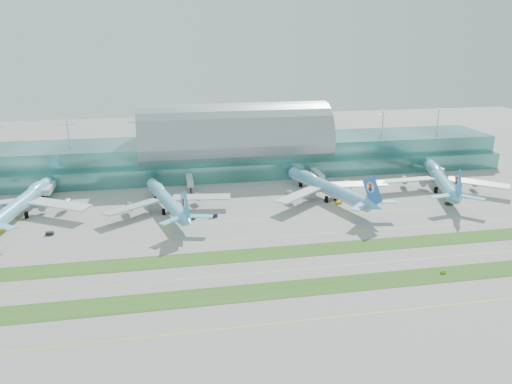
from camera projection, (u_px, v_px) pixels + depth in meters
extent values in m
plane|color=gray|center=(281.00, 255.00, 201.33)|extent=(700.00, 700.00, 0.00)
cube|color=#3D7A75|center=(234.00, 155.00, 319.71)|extent=(340.00, 42.00, 20.00)
cube|color=#3D7A75|center=(240.00, 172.00, 298.84)|extent=(340.00, 8.00, 10.00)
ellipsoid|color=#9EA5A8|center=(234.00, 140.00, 316.62)|extent=(340.00, 46.20, 16.17)
cylinder|color=white|center=(234.00, 127.00, 314.14)|extent=(0.80, 0.80, 16.00)
cube|color=#B2B7B7|center=(50.00, 187.00, 269.83)|extent=(3.50, 22.00, 3.00)
cylinder|color=black|center=(47.00, 199.00, 261.57)|extent=(1.00, 1.00, 4.00)
cube|color=#B2B7B7|center=(189.00, 180.00, 282.97)|extent=(3.50, 22.00, 3.00)
cylinder|color=black|center=(191.00, 191.00, 274.71)|extent=(1.00, 1.00, 4.00)
cube|color=#B2B7B7|center=(316.00, 173.00, 296.11)|extent=(3.50, 22.00, 3.00)
cylinder|color=black|center=(321.00, 183.00, 287.85)|extent=(1.00, 1.00, 4.00)
cube|color=#B2B7B7|center=(432.00, 167.00, 309.25)|extent=(3.50, 22.00, 3.00)
cylinder|color=black|center=(440.00, 177.00, 300.99)|extent=(1.00, 1.00, 4.00)
cube|color=#2D591E|center=(299.00, 288.00, 175.15)|extent=(420.00, 12.00, 0.08)
cube|color=#2D591E|center=(280.00, 252.00, 203.18)|extent=(420.00, 12.00, 0.08)
cube|color=yellow|center=(316.00, 319.00, 156.47)|extent=(420.00, 0.35, 0.01)
cube|color=yellow|center=(290.00, 270.00, 188.24)|extent=(420.00, 0.35, 0.01)
cube|color=yellow|center=(272.00, 237.00, 218.15)|extent=(420.00, 0.35, 0.01)
cube|color=yellow|center=(262.00, 219.00, 238.71)|extent=(420.00, 0.35, 0.01)
cylinder|color=#70C7F7|center=(22.00, 202.00, 242.46)|extent=(17.07, 66.27, 6.61)
ellipsoid|color=#70C7F7|center=(36.00, 187.00, 259.48)|extent=(9.40, 20.83, 4.71)
cone|color=#70C7F7|center=(49.00, 181.00, 276.29)|extent=(7.37, 6.31, 6.61)
cube|color=white|center=(60.00, 204.00, 241.02)|extent=(31.50, 23.42, 1.30)
cylinder|color=gray|center=(55.00, 205.00, 247.07)|extent=(4.51, 6.36, 3.62)
cylinder|color=black|center=(43.00, 196.00, 267.84)|extent=(1.92, 1.92, 3.20)
cylinder|color=black|center=(13.00, 215.00, 239.85)|extent=(1.92, 1.92, 3.20)
cylinder|color=black|center=(26.00, 215.00, 240.00)|extent=(1.92, 1.92, 3.20)
cylinder|color=#6BC2ED|center=(167.00, 200.00, 247.67)|extent=(20.66, 59.98, 6.03)
ellipsoid|color=#6BC2ED|center=(158.00, 187.00, 261.73)|extent=(10.06, 19.19, 4.30)
cone|color=#6BC2ED|center=(151.00, 183.00, 275.72)|extent=(7.04, 6.20, 6.03)
cone|color=#6BC2ED|center=(187.00, 220.00, 217.91)|extent=(7.71, 9.90, 5.73)
cube|color=silver|center=(132.00, 207.00, 239.11)|extent=(27.89, 23.16, 1.19)
cylinder|color=gray|center=(139.00, 206.00, 246.03)|extent=(4.52, 6.00, 3.31)
cube|color=silver|center=(202.00, 197.00, 253.10)|extent=(29.92, 11.22, 1.19)
cylinder|color=gray|center=(190.00, 199.00, 256.52)|extent=(4.52, 6.00, 3.31)
cube|color=#2EACCF|center=(185.00, 206.00, 217.69)|extent=(3.71, 12.54, 14.03)
cylinder|color=white|center=(185.00, 202.00, 218.08)|extent=(2.00, 4.74, 4.67)
cylinder|color=black|center=(156.00, 195.00, 268.84)|extent=(1.75, 1.75, 2.92)
cylinder|color=black|center=(164.00, 212.00, 244.53)|extent=(1.75, 1.75, 2.92)
cylinder|color=black|center=(175.00, 210.00, 246.86)|extent=(1.75, 1.75, 2.92)
cylinder|color=#61ABD7|center=(327.00, 187.00, 265.46)|extent=(26.67, 64.86, 6.60)
ellipsoid|color=#61ABD7|center=(307.00, 176.00, 280.34)|extent=(12.16, 21.03, 4.71)
cone|color=#61ABD7|center=(291.00, 172.00, 295.16)|extent=(7.93, 7.10, 6.60)
cone|color=#61ABD7|center=(374.00, 206.00, 233.94)|extent=(8.93, 11.06, 6.27)
cube|color=white|center=(299.00, 195.00, 255.09)|extent=(29.64, 26.68, 1.30)
cylinder|color=gray|center=(300.00, 194.00, 262.77)|extent=(5.25, 6.69, 3.62)
cube|color=white|center=(358.00, 184.00, 272.54)|extent=(32.44, 10.24, 1.30)
cylinder|color=gray|center=(344.00, 187.00, 275.85)|extent=(5.25, 6.69, 3.62)
cube|color=blue|center=(372.00, 191.00, 233.64)|extent=(4.93, 13.52, 15.36)
cylinder|color=white|center=(371.00, 187.00, 234.03)|extent=(2.49, 5.16, 5.11)
cylinder|color=black|center=(301.00, 184.00, 287.93)|extent=(1.92, 1.92, 3.20)
cylinder|color=black|center=(326.00, 199.00, 261.97)|extent=(1.92, 1.92, 3.20)
cylinder|color=black|center=(336.00, 197.00, 264.88)|extent=(1.92, 1.92, 3.20)
cylinder|color=#5AA6C7|center=(441.00, 180.00, 279.49)|extent=(27.35, 64.59, 6.59)
ellipsoid|color=#5AA6C7|center=(435.00, 168.00, 296.31)|extent=(12.35, 21.00, 4.70)
cone|color=#5AA6C7|center=(429.00, 164.00, 312.94)|extent=(7.95, 7.15, 6.59)
cone|color=#5AA6C7|center=(458.00, 199.00, 244.05)|extent=(9.00, 11.07, 6.26)
cube|color=silver|center=(407.00, 180.00, 280.17)|extent=(32.32, 9.86, 1.30)
cylinder|color=gray|center=(413.00, 181.00, 285.63)|extent=(5.30, 6.70, 3.62)
cube|color=silver|center=(478.00, 183.00, 275.07)|extent=(29.43, 26.87, 1.30)
cylinder|color=gray|center=(466.00, 183.00, 281.81)|extent=(5.30, 6.70, 3.62)
cube|color=#2D99CB|center=(458.00, 184.00, 243.97)|extent=(5.08, 13.45, 15.33)
cylinder|color=white|center=(458.00, 180.00, 244.48)|extent=(2.54, 5.14, 5.11)
cylinder|color=black|center=(432.00, 176.00, 304.60)|extent=(1.91, 1.91, 3.19)
cylinder|color=black|center=(436.00, 190.00, 277.43)|extent=(1.91, 1.91, 3.19)
cylinder|color=black|center=(448.00, 190.00, 276.58)|extent=(1.91, 1.91, 3.19)
cube|color=black|center=(50.00, 233.00, 220.49)|extent=(3.44, 2.21, 1.41)
cube|color=black|center=(191.00, 218.00, 238.71)|extent=(3.96, 2.62, 1.39)
cube|color=black|center=(214.00, 215.00, 241.25)|extent=(3.91, 2.47, 1.79)
cube|color=orange|center=(338.00, 202.00, 260.04)|extent=(3.52, 2.23, 1.32)
cube|color=black|center=(366.00, 206.00, 254.22)|extent=(3.45, 2.20, 1.49)
cube|color=black|center=(449.00, 204.00, 258.12)|extent=(3.98, 2.89, 1.37)
cube|color=black|center=(467.00, 196.00, 270.42)|extent=(3.39, 2.28, 1.54)
cube|color=black|center=(443.00, 273.00, 185.35)|extent=(2.34, 0.61, 0.99)
cube|color=#D8E513|center=(443.00, 273.00, 185.20)|extent=(1.95, 0.37, 0.72)
cylinder|color=black|center=(441.00, 274.00, 185.17)|extent=(0.11, 0.11, 0.45)
cylinder|color=black|center=(445.00, 273.00, 185.70)|extent=(0.11, 0.11, 0.45)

